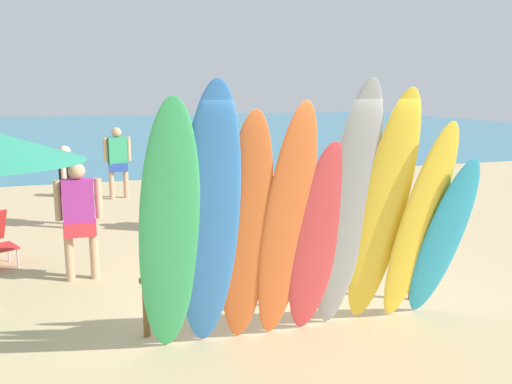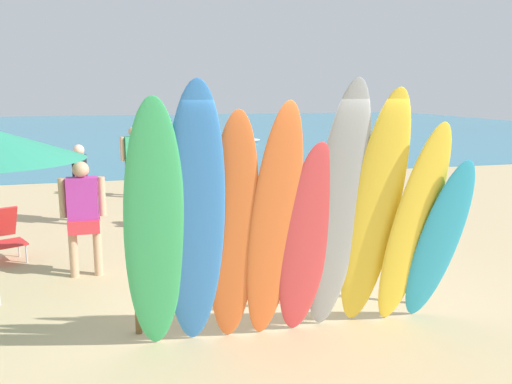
% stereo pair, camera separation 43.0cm
% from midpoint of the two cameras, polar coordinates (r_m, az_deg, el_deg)
% --- Properties ---
extents(ground, '(60.00, 60.00, 0.00)m').
position_cam_midpoint_polar(ground, '(19.73, -12.27, 3.12)').
color(ground, tan).
extents(ocean_water, '(60.00, 40.00, 0.02)m').
position_cam_midpoint_polar(ocean_water, '(35.78, -15.04, 6.40)').
color(ocean_water, teal).
rests_on(ocean_water, ground).
extents(surfboard_rack, '(3.38, 0.07, 0.66)m').
position_cam_midpoint_polar(surfboard_rack, '(6.16, 1.64, -8.62)').
color(surfboard_rack, brown).
rests_on(surfboard_rack, ground).
extents(surfboard_green_0, '(0.56, 1.02, 2.55)m').
position_cam_midpoint_polar(surfboard_green_0, '(4.91, -11.70, -4.79)').
color(surfboard_green_0, '#38B266').
rests_on(surfboard_green_0, ground).
extents(surfboard_blue_1, '(0.60, 1.06, 2.69)m').
position_cam_midpoint_polar(surfboard_blue_1, '(4.94, -7.48, -3.74)').
color(surfboard_blue_1, '#337AD1').
rests_on(surfboard_blue_1, ground).
extents(surfboard_orange_2, '(0.53, 0.84, 2.43)m').
position_cam_midpoint_polar(surfboard_orange_2, '(5.12, -3.47, -4.62)').
color(surfboard_orange_2, orange).
rests_on(surfboard_orange_2, ground).
extents(surfboard_orange_3, '(0.55, 0.87, 2.50)m').
position_cam_midpoint_polar(surfboard_orange_3, '(5.20, 0.85, -3.96)').
color(surfboard_orange_3, orange).
rests_on(surfboard_orange_3, ground).
extents(surfboard_red_4, '(0.56, 0.73, 2.12)m').
position_cam_midpoint_polar(surfboard_red_4, '(5.44, 4.25, -5.39)').
color(surfboard_red_4, '#D13D42').
rests_on(surfboard_red_4, ground).
extents(surfboard_grey_5, '(0.55, 0.95, 2.70)m').
position_cam_midpoint_polar(surfboard_grey_5, '(5.42, 7.45, -2.35)').
color(surfboard_grey_5, '#999EA3').
rests_on(surfboard_grey_5, ground).
extents(surfboard_yellow_6, '(0.57, 1.00, 2.62)m').
position_cam_midpoint_polar(surfboard_yellow_6, '(5.61, 11.11, -2.44)').
color(surfboard_yellow_6, yellow).
rests_on(surfboard_yellow_6, ground).
extents(surfboard_yellow_7, '(0.59, 0.92, 2.30)m').
position_cam_midpoint_polar(surfboard_yellow_7, '(5.85, 14.91, -3.68)').
color(surfboard_yellow_7, yellow).
rests_on(surfboard_yellow_7, ground).
extents(surfboard_teal_8, '(0.56, 0.84, 1.92)m').
position_cam_midpoint_polar(surfboard_teal_8, '(6.12, 17.35, -4.99)').
color(surfboard_teal_8, '#289EC6').
rests_on(surfboard_teal_8, ground).
extents(beachgoer_near_rack, '(0.62, 0.26, 1.63)m').
position_cam_midpoint_polar(beachgoer_near_rack, '(7.68, -19.85, -2.16)').
color(beachgoer_near_rack, tan).
rests_on(beachgoer_near_rack, ground).
extents(beachgoer_by_water, '(0.40, 0.58, 1.55)m').
position_cam_midpoint_polar(beachgoer_by_water, '(10.81, -20.60, 1.18)').
color(beachgoer_by_water, beige).
rests_on(beachgoer_by_water, ground).
extents(beachgoer_midbeach, '(0.49, 0.45, 1.65)m').
position_cam_midpoint_polar(beachgoer_midbeach, '(9.80, -6.38, 1.22)').
color(beachgoer_midbeach, tan).
rests_on(beachgoer_midbeach, ground).
extents(beachgoer_photographing, '(0.64, 0.29, 1.71)m').
position_cam_midpoint_polar(beachgoer_photographing, '(13.20, -15.44, 3.53)').
color(beachgoer_photographing, tan).
rests_on(beachgoer_photographing, ground).
extents(distant_boat, '(3.44, 1.39, 0.27)m').
position_cam_midpoint_polar(distant_boat, '(25.81, -5.92, 5.36)').
color(distant_boat, silver).
rests_on(distant_boat, ground).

